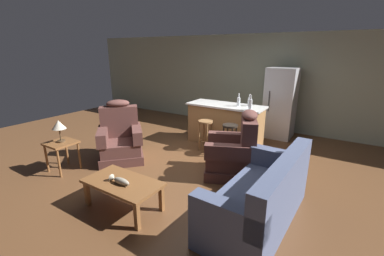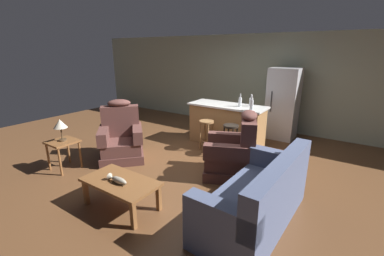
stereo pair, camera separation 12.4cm
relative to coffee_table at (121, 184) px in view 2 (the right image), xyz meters
name	(u,v)px [view 2 (the right image)]	position (x,y,z in m)	size (l,w,h in m)	color
ground_plane	(195,162)	(0.04, 1.85, -0.36)	(12.00, 12.00, 0.00)	brown
back_wall	(256,82)	(0.04, 4.98, 0.94)	(12.00, 0.05, 2.60)	#9EA88E
coffee_table	(121,184)	(0.00, 0.00, 0.00)	(1.10, 0.60, 0.42)	brown
fish_figurine	(117,180)	(0.02, -0.06, 0.10)	(0.34, 0.10, 0.10)	#4C3823
couch	(258,199)	(1.73, 0.76, -0.02)	(0.92, 1.93, 0.94)	#4C5675
recliner_near_lamp	(121,138)	(-1.37, 1.21, 0.06)	(1.19, 1.19, 1.20)	brown
recliner_near_island	(234,153)	(0.89, 1.81, 0.06)	(1.10, 1.10, 1.20)	brown
end_table	(63,146)	(-1.85, 0.25, 0.10)	(0.48, 0.48, 0.56)	brown
table_lamp	(60,125)	(-1.86, 0.26, 0.50)	(0.24, 0.24, 0.41)	#4C3823
kitchen_island	(227,124)	(0.04, 3.20, 0.11)	(1.80, 0.70, 0.95)	#9E7042
bar_stool_left	(206,130)	(-0.14, 2.57, 0.11)	(0.32, 0.32, 0.68)	olive
bar_stool_right	(231,135)	(0.45, 2.57, 0.11)	(0.32, 0.32, 0.68)	black
refrigerator	(283,104)	(0.98, 4.40, 0.52)	(0.70, 0.69, 1.76)	#B7B7BC
bottle_tall_green	(240,102)	(0.35, 3.20, 0.70)	(0.07, 0.07, 0.29)	silver
bottle_short_amber	(251,102)	(0.55, 3.37, 0.69)	(0.08, 0.08, 0.27)	silver
bottle_wine_dark	(252,105)	(0.71, 2.97, 0.71)	(0.08, 0.08, 0.32)	silver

